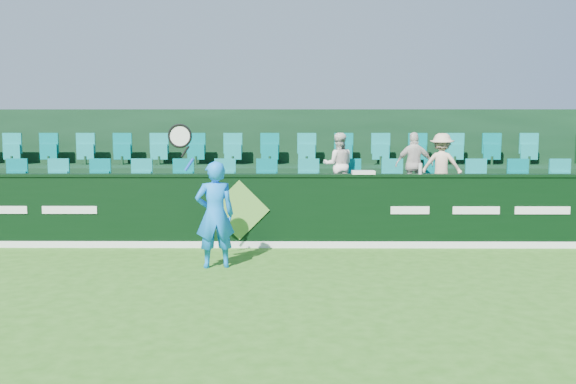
{
  "coord_description": "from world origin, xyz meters",
  "views": [
    {
      "loc": [
        0.96,
        -7.65,
        2.29
      ],
      "look_at": [
        0.89,
        2.8,
        1.15
      ],
      "focal_mm": 40.0,
      "sensor_mm": 36.0,
      "label": 1
    }
  ],
  "objects_px": {
    "spectator_left": "(338,165)",
    "spectator_middle": "(414,165)",
    "tennis_player": "(214,213)",
    "towel": "(363,172)",
    "drinks_bottle": "(420,169)",
    "spectator_right": "(442,165)"
  },
  "relations": [
    {
      "from": "drinks_bottle",
      "to": "spectator_right",
      "type": "bearing_deg",
      "value": 60.03
    },
    {
      "from": "tennis_player",
      "to": "towel",
      "type": "distance_m",
      "value": 3.07
    },
    {
      "from": "tennis_player",
      "to": "towel",
      "type": "relative_size",
      "value": 5.67
    },
    {
      "from": "spectator_left",
      "to": "towel",
      "type": "xyz_separation_m",
      "value": [
        0.37,
        -1.12,
        -0.06
      ]
    },
    {
      "from": "spectator_left",
      "to": "spectator_middle",
      "type": "relative_size",
      "value": 0.99
    },
    {
      "from": "spectator_left",
      "to": "towel",
      "type": "height_order",
      "value": "spectator_left"
    },
    {
      "from": "spectator_left",
      "to": "towel",
      "type": "relative_size",
      "value": 3.1
    },
    {
      "from": "tennis_player",
      "to": "spectator_left",
      "type": "bearing_deg",
      "value": 52.47
    },
    {
      "from": "spectator_right",
      "to": "drinks_bottle",
      "type": "xyz_separation_m",
      "value": [
        -0.65,
        -1.12,
        0.01
      ]
    },
    {
      "from": "spectator_left",
      "to": "drinks_bottle",
      "type": "distance_m",
      "value": 1.8
    },
    {
      "from": "spectator_middle",
      "to": "spectator_right",
      "type": "distance_m",
      "value": 0.55
    },
    {
      "from": "tennis_player",
      "to": "spectator_right",
      "type": "relative_size",
      "value": 1.84
    },
    {
      "from": "spectator_right",
      "to": "drinks_bottle",
      "type": "distance_m",
      "value": 1.29
    },
    {
      "from": "spectator_middle",
      "to": "spectator_right",
      "type": "height_order",
      "value": "spectator_middle"
    },
    {
      "from": "spectator_middle",
      "to": "spectator_left",
      "type": "bearing_deg",
      "value": -2.39
    },
    {
      "from": "spectator_middle",
      "to": "towel",
      "type": "relative_size",
      "value": 3.13
    },
    {
      "from": "drinks_bottle",
      "to": "spectator_middle",
      "type": "bearing_deg",
      "value": 84.9
    },
    {
      "from": "spectator_left",
      "to": "drinks_bottle",
      "type": "height_order",
      "value": "spectator_left"
    },
    {
      "from": "towel",
      "to": "spectator_left",
      "type": "bearing_deg",
      "value": 108.42
    },
    {
      "from": "tennis_player",
      "to": "towel",
      "type": "xyz_separation_m",
      "value": [
        2.52,
        1.67,
        0.52
      ]
    },
    {
      "from": "spectator_left",
      "to": "drinks_bottle",
      "type": "bearing_deg",
      "value": 139.81
    },
    {
      "from": "spectator_right",
      "to": "towel",
      "type": "bearing_deg",
      "value": 50.03
    }
  ]
}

